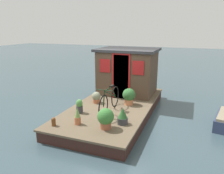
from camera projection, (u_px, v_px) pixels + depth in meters
The scene contains 11 objects.
ground_plane at pixel (114, 114), 8.04m from camera, with size 60.00×60.00×0.00m, color #384C54.
houseboat_deck at pixel (114, 109), 7.99m from camera, with size 5.44×2.61×0.39m.
houseboat_cabin at pixel (128, 71), 9.15m from camera, with size 1.89×2.40×1.86m.
bicycle at pixel (110, 100), 7.14m from camera, with size 1.81×0.50×0.87m.
potted_plant_thyme at pixel (78, 116), 6.25m from camera, with size 0.18×0.18×0.52m.
potted_plant_mint at pixel (129, 96), 7.84m from camera, with size 0.46×0.46×0.60m.
potted_plant_fern at pixel (123, 116), 6.27m from camera, with size 0.30×0.30×0.49m.
potted_plant_geranium at pixel (96, 97), 8.05m from camera, with size 0.32×0.32×0.42m.
potted_plant_succulent at pixel (79, 106), 7.10m from camera, with size 0.22×0.22×0.46m.
potted_plant_lavender at pixel (106, 118), 5.97m from camera, with size 0.46×0.46×0.58m.
mooring_bollard at pixel (54, 121), 6.17m from camera, with size 0.12×0.12×0.25m.
Camera 1 is at (-7.02, -2.64, 3.07)m, focal length 35.27 mm.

